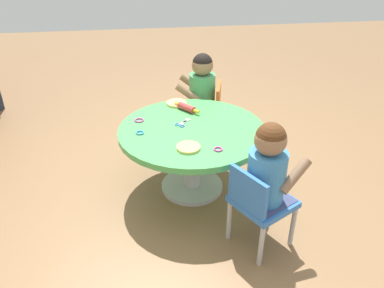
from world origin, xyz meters
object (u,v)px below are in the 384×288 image
craft_table (192,142)px  seated_child_left (268,166)px  seated_child_right (202,85)px  craft_scissors (182,124)px  child_chair_left (259,203)px  rolling_pin (187,108)px  child_chair_right (206,111)px

craft_table → seated_child_left: seated_child_left is taller
craft_table → seated_child_left: bearing=-150.8°
seated_child_right → craft_scissors: bearing=158.3°
child_chair_left → seated_child_right: seated_child_right is taller
child_chair_left → craft_scissors: 0.78m
craft_table → rolling_pin: rolling_pin is taller
child_chair_left → seated_child_left: (0.02, -0.03, 0.23)m
child_chair_left → child_chair_right: same height
craft_table → child_chair_right: (0.64, -0.21, -0.08)m
rolling_pin → seated_child_left: bearing=-159.4°
craft_scissors → seated_child_left: bearing=-149.5°
child_chair_left → craft_scissors: child_chair_left is taller
child_chair_right → craft_table: bearing=161.8°
child_chair_left → rolling_pin: bearing=18.2°
seated_child_left → child_chair_right: seated_child_left is taller
craft_table → seated_child_left: 0.69m
craft_table → seated_child_right: (0.65, -0.17, 0.15)m
child_chair_right → rolling_pin: bearing=150.2°
child_chair_right → rolling_pin: 0.46m
rolling_pin → craft_table: bearing=179.5°
craft_table → rolling_pin: 0.30m
seated_child_right → seated_child_left: bearing=-172.8°
seated_child_right → child_chair_right: bearing=-105.2°
rolling_pin → craft_scissors: (-0.21, 0.06, -0.02)m
child_chair_right → seated_child_right: bearing=74.8°
craft_table → child_chair_left: (-0.60, -0.29, -0.08)m
seated_child_left → craft_scissors: 0.76m
child_chair_left → child_chair_right: 1.24m
seated_child_left → seated_child_right: bearing=7.2°
child_chair_right → seated_child_left: bearing=-174.5°
seated_child_left → seated_child_right: same height
seated_child_left → craft_scissors: bearing=30.5°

